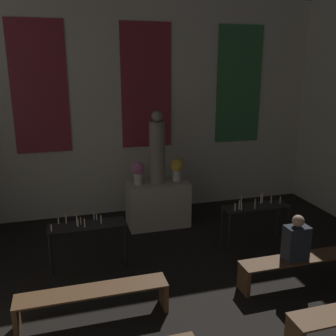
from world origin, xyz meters
The scene contains 10 objects.
wall_back centered at (0.00, 9.46, 2.40)m, with size 8.14×0.16×4.75m.
altar centered at (0.00, 8.45, 0.47)m, with size 1.27×0.71×0.94m.
statue centered at (0.00, 8.45, 1.63)m, with size 0.32×0.32×1.48m.
flower_vase_left centered at (-0.41, 8.45, 1.22)m, with size 0.27×0.27×0.47m.
flower_vase_right centered at (0.41, 8.45, 1.22)m, with size 0.27×0.27×0.47m.
candle_rack_left centered at (-1.55, 7.09, 0.65)m, with size 1.26×0.39×0.96m.
candle_rack_right centered at (1.55, 7.09, 0.65)m, with size 1.26×0.39×0.96m.
pew_back_left centered at (-1.59, 5.69, 0.32)m, with size 1.99×0.36×0.43m.
pew_back_right centered at (1.59, 5.69, 0.32)m, with size 1.99×0.36×0.43m.
person_seated centered at (1.46, 5.69, 0.74)m, with size 0.36×0.24×0.71m.
Camera 1 is at (-1.81, 1.26, 3.29)m, focal length 40.00 mm.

